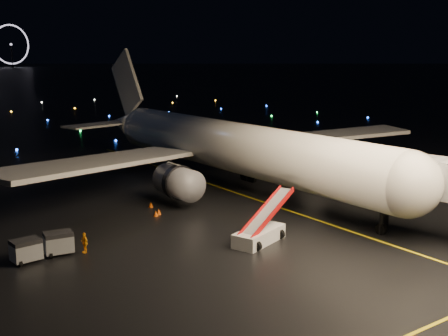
% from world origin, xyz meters
% --- Properties ---
extents(lane_centre, '(0.25, 80.00, 0.02)m').
position_xyz_m(lane_centre, '(12.00, 15.00, 0.01)').
color(lane_centre, yellow).
rests_on(lane_centre, ground).
extents(airliner, '(55.63, 52.99, 15.38)m').
position_xyz_m(airliner, '(12.79, 25.67, 7.69)').
color(airliner, silver).
rests_on(airliner, ground).
extents(belt_loader, '(7.55, 4.39, 3.54)m').
position_xyz_m(belt_loader, '(3.90, 6.30, 1.77)').
color(belt_loader, silver).
rests_on(belt_loader, ground).
extents(crew_c, '(0.49, 0.96, 1.57)m').
position_xyz_m(crew_c, '(-8.25, 11.94, 0.78)').
color(crew_c, '#F9A213').
rests_on(crew_c, ground).
extents(safety_cone_0, '(0.57, 0.57, 0.55)m').
position_xyz_m(safety_cone_0, '(0.71, 17.52, 0.27)').
color(safety_cone_0, '#E35108').
rests_on(safety_cone_0, ground).
extents(safety_cone_1, '(0.55, 0.55, 0.52)m').
position_xyz_m(safety_cone_1, '(1.78, 20.56, 0.26)').
color(safety_cone_1, '#E35108').
rests_on(safety_cone_1, ground).
extents(safety_cone_2, '(0.60, 0.60, 0.53)m').
position_xyz_m(safety_cone_2, '(1.22, 17.93, 0.27)').
color(safety_cone_2, '#E35108').
rests_on(safety_cone_2, ground).
extents(ferris_wheel, '(49.33, 16.80, 52.00)m').
position_xyz_m(ferris_wheel, '(170.00, 720.00, 26.00)').
color(ferris_wheel, black).
rests_on(ferris_wheel, ground).
extents(baggage_cart_0, '(2.19, 1.65, 1.73)m').
position_xyz_m(baggage_cart_0, '(-9.95, 12.69, 0.86)').
color(baggage_cart_0, gray).
rests_on(baggage_cart_0, ground).
extents(baggage_cart_1, '(2.12, 1.61, 1.68)m').
position_xyz_m(baggage_cart_1, '(-12.38, 12.45, 0.84)').
color(baggage_cart_1, gray).
rests_on(baggage_cart_1, ground).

